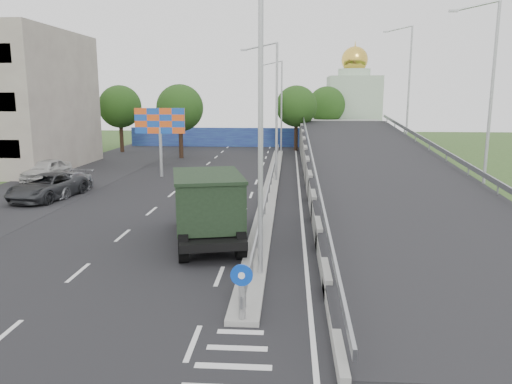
# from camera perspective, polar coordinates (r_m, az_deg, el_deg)

# --- Properties ---
(ground) EXTENTS (160.00, 160.00, 0.00)m
(ground) POSITION_cam_1_polar(r_m,az_deg,el_deg) (12.99, -2.57, -19.21)
(ground) COLOR #2D4C1E
(ground) RESTS_ON ground
(road_surface) EXTENTS (26.00, 90.00, 0.04)m
(road_surface) POSITION_cam_1_polar(r_m,az_deg,el_deg) (32.11, -3.89, -0.71)
(road_surface) COLOR black
(road_surface) RESTS_ON ground
(parking_strip) EXTENTS (8.00, 90.00, 0.05)m
(parking_strip) POSITION_cam_1_polar(r_m,az_deg,el_deg) (36.23, -24.72, -0.36)
(parking_strip) COLOR black
(parking_strip) RESTS_ON ground
(median) EXTENTS (1.00, 44.00, 0.20)m
(median) POSITION_cam_1_polar(r_m,az_deg,el_deg) (35.75, 1.74, 0.69)
(median) COLOR gray
(median) RESTS_ON ground
(overpass_ramp) EXTENTS (10.00, 50.00, 3.50)m
(overpass_ramp) POSITION_cam_1_polar(r_m,az_deg,el_deg) (36.00, 13.79, 3.11)
(overpass_ramp) COLOR gray
(overpass_ramp) RESTS_ON ground
(median_guardrail) EXTENTS (0.09, 44.00, 0.71)m
(median_guardrail) POSITION_cam_1_polar(r_m,az_deg,el_deg) (35.64, 1.75, 1.72)
(median_guardrail) COLOR gray
(median_guardrail) RESTS_ON median
(sign_bollard) EXTENTS (0.64, 0.23, 1.67)m
(sign_bollard) POSITION_cam_1_polar(r_m,az_deg,el_deg) (14.47, -1.62, -11.33)
(sign_bollard) COLOR black
(sign_bollard) RESTS_ON median
(lamp_post_near) EXTENTS (2.74, 0.18, 10.08)m
(lamp_post_near) POSITION_cam_1_polar(r_m,az_deg,el_deg) (17.20, -0.11, 8.61)
(lamp_post_near) COLOR #B2B5B7
(lamp_post_near) RESTS_ON median
(lamp_post_mid) EXTENTS (2.74, 0.18, 10.08)m
(lamp_post_mid) POSITION_cam_1_polar(r_m,az_deg,el_deg) (37.17, 2.08, 9.94)
(lamp_post_mid) COLOR #B2B5B7
(lamp_post_mid) RESTS_ON median
(lamp_post_far) EXTENTS (2.74, 0.18, 10.08)m
(lamp_post_far) POSITION_cam_1_polar(r_m,az_deg,el_deg) (57.16, 2.75, 10.33)
(lamp_post_far) COLOR #B2B5B7
(lamp_post_far) RESTS_ON median
(blue_wall) EXTENTS (30.00, 0.50, 2.40)m
(blue_wall) POSITION_cam_1_polar(r_m,az_deg,el_deg) (63.59, -0.91, 6.26)
(blue_wall) COLOR navy
(blue_wall) RESTS_ON ground
(church) EXTENTS (7.00, 7.00, 13.80)m
(church) POSITION_cam_1_polar(r_m,az_deg,el_deg) (71.68, 11.03, 9.90)
(church) COLOR #B2CCAD
(church) RESTS_ON ground
(billboard) EXTENTS (4.00, 0.24, 5.50)m
(billboard) POSITION_cam_1_polar(r_m,az_deg,el_deg) (40.55, -10.93, 7.55)
(billboard) COLOR #B2B5B7
(billboard) RESTS_ON ground
(tree_left_mid) EXTENTS (4.80, 4.80, 7.60)m
(tree_left_mid) POSITION_cam_1_polar(r_m,az_deg,el_deg) (52.39, -8.68, 9.46)
(tree_left_mid) COLOR black
(tree_left_mid) RESTS_ON ground
(tree_median_far) EXTENTS (4.80, 4.80, 7.60)m
(tree_median_far) POSITION_cam_1_polar(r_m,az_deg,el_deg) (59.16, 4.64, 9.72)
(tree_median_far) COLOR black
(tree_median_far) RESTS_ON ground
(tree_left_far) EXTENTS (4.80, 4.80, 7.60)m
(tree_left_far) POSITION_cam_1_polar(r_m,az_deg,el_deg) (59.39, -15.28, 9.38)
(tree_left_far) COLOR black
(tree_left_far) RESTS_ON ground
(tree_ramp_far) EXTENTS (4.80, 4.80, 7.60)m
(tree_ramp_far) POSITION_cam_1_polar(r_m,az_deg,el_deg) (66.32, 8.08, 9.80)
(tree_ramp_far) COLOR black
(tree_ramp_far) RESTS_ON ground
(dump_truck) EXTENTS (4.26, 7.70, 3.21)m
(dump_truck) POSITION_cam_1_polar(r_m,az_deg,el_deg) (22.53, -5.68, -1.19)
(dump_truck) COLOR black
(dump_truck) RESTS_ON ground
(parked_car_c) EXTENTS (3.56, 6.15, 1.61)m
(parked_car_c) POSITION_cam_1_polar(r_m,az_deg,el_deg) (34.29, -22.77, 0.57)
(parked_car_c) COLOR #2E2F33
(parked_car_c) RESTS_ON ground
(parked_car_d) EXTENTS (2.43, 5.07, 1.43)m
(parked_car_d) POSITION_cam_1_polar(r_m,az_deg,el_deg) (35.47, -20.94, 0.88)
(parked_car_d) COLOR gray
(parked_car_d) RESTS_ON ground
(parked_car_e) EXTENTS (2.44, 5.04, 1.66)m
(parked_car_e) POSITION_cam_1_polar(r_m,az_deg,el_deg) (41.80, -22.81, 2.35)
(parked_car_e) COLOR #B3B3AF
(parked_car_e) RESTS_ON ground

